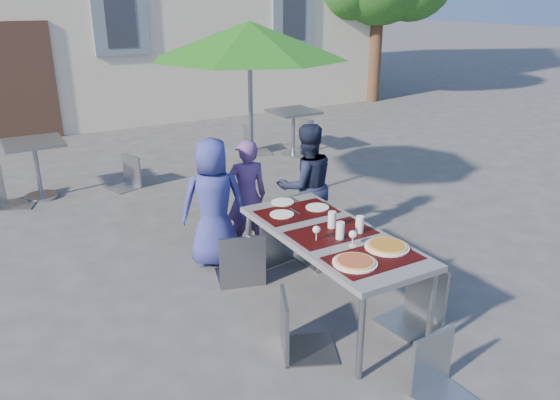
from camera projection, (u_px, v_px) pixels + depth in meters
ground at (339, 275)px, 5.46m from camera, size 90.00×90.00×0.00m
dining_table at (331, 239)px, 4.60m from camera, size 0.80×1.85×0.76m
pizza_near_left at (355, 262)px, 4.04m from camera, size 0.34×0.34×0.03m
pizza_near_right at (387, 246)px, 4.30m from camera, size 0.35×0.35×0.03m
glassware at (342, 227)px, 4.51m from camera, size 0.47×0.44×0.15m
place_settings at (294, 208)px, 5.10m from camera, size 0.64×0.50×0.01m
child_0 at (214, 203)px, 5.49m from camera, size 0.75×0.61×1.33m
child_1 at (246, 196)px, 5.80m from camera, size 0.51×0.39×1.24m
child_2 at (306, 186)px, 5.93m from camera, size 0.71×0.48×1.37m
chair_0 at (240, 227)px, 5.12m from camera, size 0.55×0.55×1.00m
chair_1 at (271, 212)px, 5.53m from camera, size 0.49×0.50×0.96m
chair_2 at (329, 212)px, 5.48m from camera, size 0.47×0.48×0.99m
chair_3 at (298, 290)px, 4.10m from camera, size 0.55×0.55×0.93m
chair_4 at (422, 261)px, 4.51m from camera, size 0.47×0.46×0.96m
chair_5 at (446, 335)px, 3.65m from camera, size 0.39×0.39×0.85m
patio_umbrella at (249, 42)px, 6.42m from camera, size 2.38×2.38×2.35m
cafe_table_0 at (36, 158)px, 7.36m from camera, size 0.75×0.75×0.80m
bg_chair_l_0 at (2, 164)px, 7.07m from camera, size 0.57×0.56×0.98m
bg_chair_r_0 at (125, 154)px, 7.79m from camera, size 0.50×0.50×0.87m
cafe_table_1 at (293, 124)px, 9.38m from camera, size 0.74×0.74×0.79m
bg_chair_l_1 at (252, 122)px, 9.49m from camera, size 0.51×0.51×0.95m
bg_chair_r_1 at (302, 116)px, 10.08m from camera, size 0.47×0.46×0.91m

